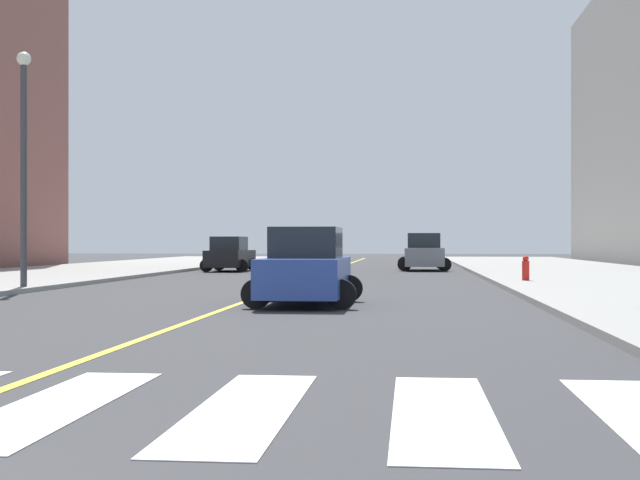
{
  "coord_description": "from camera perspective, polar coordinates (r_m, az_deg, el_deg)",
  "views": [
    {
      "loc": [
        4.2,
        -4.12,
        1.54
      ],
      "look_at": [
        0.21,
        35.63,
        1.62
      ],
      "focal_mm": 50.26,
      "sensor_mm": 36.0,
      "label": 1
    }
  ],
  "objects": [
    {
      "name": "lane_divider_paint",
      "position": [
        44.35,
        0.3,
        -2.09
      ],
      "size": [
        0.16,
        80.0,
        0.01
      ],
      "primitive_type": "cube",
      "color": "yellow",
      "rests_on": "ground"
    },
    {
      "name": "car_white_nearest",
      "position": [
        61.38,
        -0.11,
        -0.7
      ],
      "size": [
        2.75,
        4.37,
        1.94
      ],
      "rotation": [
        0.0,
        0.0,
        -0.02
      ],
      "color": "silver",
      "rests_on": "ground"
    },
    {
      "name": "car_black_second",
      "position": [
        46.76,
        -5.76,
        -0.96
      ],
      "size": [
        2.65,
        4.12,
        1.81
      ],
      "rotation": [
        0.0,
        0.0,
        -0.05
      ],
      "color": "black",
      "rests_on": "ground"
    },
    {
      "name": "car_blue_third",
      "position": [
        21.75,
        -0.92,
        -1.83
      ],
      "size": [
        2.65,
        4.24,
        1.89
      ],
      "rotation": [
        0.0,
        0.0,
        3.14
      ],
      "color": "#2D479E",
      "rests_on": "ground"
    },
    {
      "name": "car_gray_fourth",
      "position": [
        48.22,
        6.61,
        -0.83
      ],
      "size": [
        2.82,
        4.5,
        2.0
      ],
      "rotation": [
        0.0,
        0.0,
        3.15
      ],
      "color": "slate",
      "rests_on": "ground"
    },
    {
      "name": "fire_hydrant",
      "position": [
        32.97,
        12.96,
        -1.78
      ],
      "size": [
        0.26,
        0.26,
        0.89
      ],
      "color": "red",
      "rests_on": "sidewalk_kerb_east"
    },
    {
      "name": "street_lamp",
      "position": [
        29.38,
        -18.34,
        5.6
      ],
      "size": [
        0.44,
        0.44,
        7.29
      ],
      "color": "#38383D",
      "rests_on": "sidewalk_kerb_west"
    }
  ]
}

